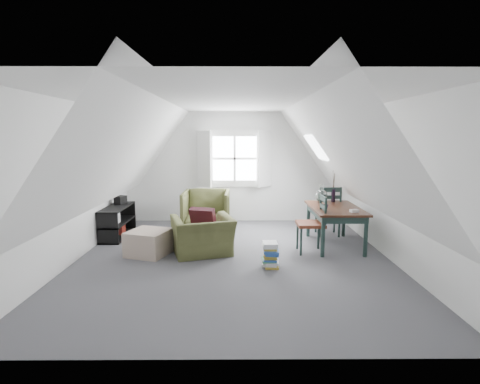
{
  "coord_description": "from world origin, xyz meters",
  "views": [
    {
      "loc": [
        0.07,
        -5.8,
        1.96
      ],
      "look_at": [
        0.11,
        0.6,
        1.0
      ],
      "focal_mm": 28.0,
      "sensor_mm": 36.0,
      "label": 1
    }
  ],
  "objects_px": {
    "dining_chair_far": "(328,210)",
    "media_shelf": "(117,223)",
    "dining_chair_near": "(313,223)",
    "armchair_near": "(203,254)",
    "dining_table": "(335,212)",
    "ottoman": "(149,243)",
    "armchair_far": "(206,232)",
    "magazine_stack": "(271,255)"
  },
  "relations": [
    {
      "from": "dining_chair_far",
      "to": "media_shelf",
      "type": "distance_m",
      "value": 4.16
    },
    {
      "from": "dining_chair_near",
      "to": "media_shelf",
      "type": "relative_size",
      "value": 0.83
    },
    {
      "from": "armchair_near",
      "to": "media_shelf",
      "type": "height_order",
      "value": "media_shelf"
    },
    {
      "from": "dining_table",
      "to": "media_shelf",
      "type": "distance_m",
      "value": 4.15
    },
    {
      "from": "dining_chair_far",
      "to": "dining_chair_near",
      "type": "distance_m",
      "value": 1.21
    },
    {
      "from": "ottoman",
      "to": "dining_table",
      "type": "height_order",
      "value": "dining_table"
    },
    {
      "from": "media_shelf",
      "to": "armchair_near",
      "type": "bearing_deg",
      "value": -31.13
    },
    {
      "from": "armchair_far",
      "to": "magazine_stack",
      "type": "bearing_deg",
      "value": -60.61
    },
    {
      "from": "dining_chair_far",
      "to": "dining_chair_near",
      "type": "relative_size",
      "value": 1.02
    },
    {
      "from": "media_shelf",
      "to": "magazine_stack",
      "type": "height_order",
      "value": "media_shelf"
    },
    {
      "from": "media_shelf",
      "to": "magazine_stack",
      "type": "distance_m",
      "value": 3.33
    },
    {
      "from": "dining_chair_far",
      "to": "media_shelf",
      "type": "relative_size",
      "value": 0.84
    },
    {
      "from": "armchair_near",
      "to": "ottoman",
      "type": "distance_m",
      "value": 0.92
    },
    {
      "from": "dining_chair_near",
      "to": "magazine_stack",
      "type": "relative_size",
      "value": 2.57
    },
    {
      "from": "dining_table",
      "to": "magazine_stack",
      "type": "bearing_deg",
      "value": -142.26
    },
    {
      "from": "magazine_stack",
      "to": "dining_chair_near",
      "type": "bearing_deg",
      "value": 43.4
    },
    {
      "from": "armchair_far",
      "to": "dining_table",
      "type": "relative_size",
      "value": 0.67
    },
    {
      "from": "magazine_stack",
      "to": "armchair_near",
      "type": "bearing_deg",
      "value": 149.6
    },
    {
      "from": "dining_table",
      "to": "magazine_stack",
      "type": "relative_size",
      "value": 3.75
    },
    {
      "from": "ottoman",
      "to": "dining_chair_near",
      "type": "distance_m",
      "value": 2.77
    },
    {
      "from": "ottoman",
      "to": "dining_chair_near",
      "type": "xyz_separation_m",
      "value": [
        2.75,
        0.12,
        0.3
      ]
    },
    {
      "from": "ottoman",
      "to": "dining_table",
      "type": "xyz_separation_m",
      "value": [
        3.22,
        0.5,
        0.41
      ]
    },
    {
      "from": "dining_table",
      "to": "magazine_stack",
      "type": "height_order",
      "value": "dining_table"
    },
    {
      "from": "dining_chair_far",
      "to": "dining_chair_near",
      "type": "height_order",
      "value": "dining_chair_far"
    },
    {
      "from": "armchair_far",
      "to": "dining_chair_near",
      "type": "xyz_separation_m",
      "value": [
        1.91,
        -1.37,
        0.51
      ]
    },
    {
      "from": "armchair_near",
      "to": "magazine_stack",
      "type": "bearing_deg",
      "value": 132.65
    },
    {
      "from": "armchair_far",
      "to": "dining_table",
      "type": "height_order",
      "value": "dining_table"
    },
    {
      "from": "magazine_stack",
      "to": "armchair_far",
      "type": "bearing_deg",
      "value": 118.53
    },
    {
      "from": "armchair_far",
      "to": "dining_table",
      "type": "bearing_deg",
      "value": -21.8
    },
    {
      "from": "armchair_near",
      "to": "armchair_far",
      "type": "distance_m",
      "value": 1.47
    },
    {
      "from": "armchair_near",
      "to": "media_shelf",
      "type": "relative_size",
      "value": 0.82
    },
    {
      "from": "ottoman",
      "to": "media_shelf",
      "type": "relative_size",
      "value": 0.52
    },
    {
      "from": "armchair_near",
      "to": "armchair_far",
      "type": "xyz_separation_m",
      "value": [
        -0.06,
        1.46,
        0.0
      ]
    },
    {
      "from": "magazine_stack",
      "to": "ottoman",
      "type": "bearing_deg",
      "value": 162.87
    },
    {
      "from": "ottoman",
      "to": "media_shelf",
      "type": "bearing_deg",
      "value": 128.51
    },
    {
      "from": "armchair_near",
      "to": "dining_chair_far",
      "type": "height_order",
      "value": "dining_chair_far"
    },
    {
      "from": "armchair_far",
      "to": "media_shelf",
      "type": "height_order",
      "value": "media_shelf"
    },
    {
      "from": "armchair_near",
      "to": "dining_chair_far",
      "type": "xyz_separation_m",
      "value": [
        2.38,
        1.18,
        0.52
      ]
    },
    {
      "from": "armchair_near",
      "to": "dining_chair_far",
      "type": "distance_m",
      "value": 2.7
    },
    {
      "from": "dining_table",
      "to": "dining_chair_far",
      "type": "height_order",
      "value": "dining_chair_far"
    },
    {
      "from": "dining_chair_near",
      "to": "armchair_near",
      "type": "bearing_deg",
      "value": -90.05
    },
    {
      "from": "armchair_near",
      "to": "dining_table",
      "type": "relative_size",
      "value": 0.68
    }
  ]
}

